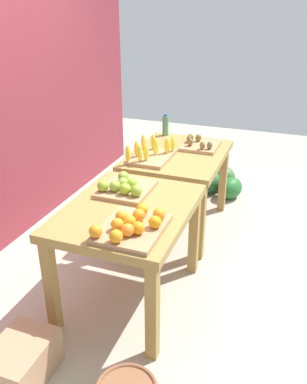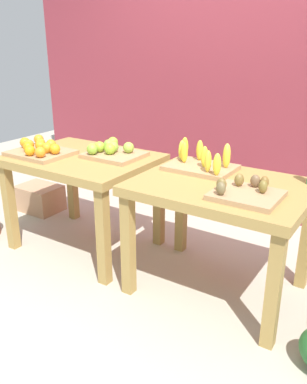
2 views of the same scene
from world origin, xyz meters
name	(u,v)px [view 1 (image 1 of 2)]	position (x,y,z in m)	size (l,w,h in m)	color
ground_plane	(157,255)	(0.00, 0.00, 0.00)	(8.00, 8.00, 0.00)	#B1AA97
display_table_left	(129,221)	(-0.56, 0.00, 0.63)	(1.04, 0.80, 0.74)	olive
display_table_right	(178,164)	(0.56, 0.00, 0.63)	(1.04, 0.80, 0.74)	olive
orange_bin	(132,226)	(-0.84, -0.15, 0.78)	(0.46, 0.38, 0.11)	tan
apple_bin	(125,187)	(-0.36, 0.11, 0.78)	(0.40, 0.35, 0.11)	tan
banana_crate	(151,153)	(0.33, 0.18, 0.79)	(0.44, 0.32, 0.17)	tan
kiwi_bin	(200,145)	(0.76, -0.14, 0.76)	(0.36, 0.32, 0.10)	tan
water_bottle	(165,125)	(1.01, 0.28, 0.84)	(0.06, 0.06, 0.22)	#4C8C59
watermelon_pile	(218,181)	(1.44, -0.22, 0.13)	(0.63, 0.65, 0.27)	#386939
cardboard_produce_box	(22,361)	(-1.42, 0.30, 0.12)	(0.40, 0.30, 0.24)	tan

